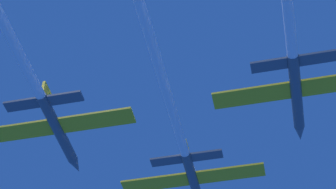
{
  "coord_description": "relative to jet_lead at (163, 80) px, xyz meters",
  "views": [
    {
      "loc": [
        11.02,
        -70.25,
        -52.62
      ],
      "look_at": [
        -0.0,
        -18.37,
        0.1
      ],
      "focal_mm": 66.74,
      "sensor_mm": 36.0,
      "label": 1
    }
  ],
  "objects": [
    {
      "name": "jet_lead",
      "position": [
        0.0,
        0.0,
        0.0
      ],
      "size": [
        20.14,
        68.35,
        3.34
      ],
      "color": "#4C5660"
    },
    {
      "name": "jet_left_wing",
      "position": [
        -14.77,
        -12.39,
        -0.59
      ],
      "size": [
        20.14,
        62.65,
        3.34
      ],
      "color": "#4C5660"
    }
  ]
}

